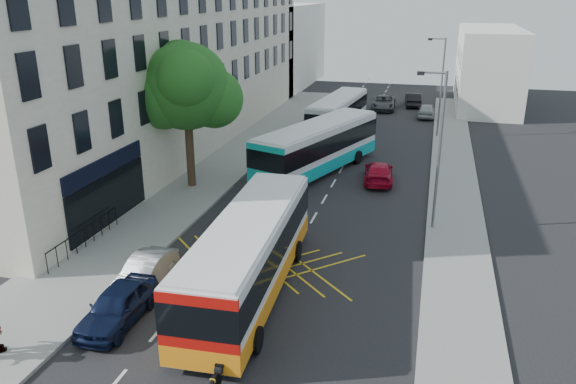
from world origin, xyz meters
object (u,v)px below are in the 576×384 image
Objects in this scene: distant_car_dark at (413,99)px; distant_car_silver at (427,111)px; street_tree at (186,87)px; red_hatchback at (379,172)px; lamp_near at (438,144)px; bus_near at (249,254)px; parked_car_silver at (145,271)px; motorbike at (225,354)px; lamp_far at (440,82)px; bus_far at (338,113)px; parked_car_blue at (118,306)px; bus_mid at (318,147)px; distant_car_grey at (383,103)px.

distant_car_silver is at bearing 100.31° from distant_car_dark.
red_hatchback is (11.26, 4.12, -5.64)m from street_tree.
distant_car_dark is (-2.58, 33.20, -3.90)m from lamp_near.
lamp_near is 0.68× the size of bus_near.
distant_car_dark reaches higher than parked_car_silver.
motorbike is (0.96, -5.38, -0.82)m from bus_near.
lamp_far reaches higher than bus_far.
bus_far is at bearing 83.87° from parked_car_silver.
red_hatchback is (7.65, 18.92, -0.06)m from parked_car_blue.
motorbike is 0.50× the size of distant_car_dark.
bus_near is at bearing -56.16° from street_tree.
lamp_far is at bearing 70.06° from parked_car_blue.
parked_car_blue is at bearing -80.00° from bus_mid.
distant_car_dark is at bearing 72.48° from bus_far.
distant_car_dark is at bearing 94.44° from lamp_near.
parked_car_silver is 38.27m from distant_car_silver.
parked_car_silver is (3.22, -11.97, -5.66)m from street_tree.
street_tree is 1.10× the size of lamp_far.
distant_car_dark is at bearing 78.11° from parked_car_silver.
distant_car_dark is at bearing 98.18° from bus_mid.
lamp_near is 20.00m from lamp_far.
lamp_near is at bearing 70.50° from motorbike.
bus_mid is (-0.65, 16.51, 0.04)m from bus_near.
red_hatchback is (8.04, 16.09, 0.02)m from parked_car_silver.
distant_car_grey is (5.65, 42.39, -0.00)m from parked_car_blue.
lamp_far is (0.00, 20.00, 0.00)m from lamp_near.
lamp_near is 3.67× the size of motorbike.
motorbike is at bearing 84.55° from distant_car_silver.
distant_car_silver is (6.70, 19.75, -1.09)m from bus_mid.
bus_mid is at bearing 35.97° from street_tree.
bus_near is 41.90m from distant_car_dark.
bus_mid is (-7.70, -11.95, -2.84)m from lamp_far.
distant_car_silver is 5.63m from distant_car_dark.
lamp_far is at bearing -110.28° from red_hatchback.
red_hatchback is 1.04× the size of distant_car_dark.
bus_mid is 22.64m from distant_car_grey.
bus_near is 5.37m from parked_car_blue.
street_tree is at bearing 62.11° from distant_car_dark.
lamp_far reaches higher than parked_car_silver.
red_hatchback is at bearing 20.09° from street_tree.
motorbike is at bearing -82.42° from bus_near.
lamp_far reaches higher than parked_car_blue.
bus_mid reaches higher than distant_car_dark.
parked_car_blue is at bearing -142.65° from bus_near.
distant_car_grey reaches higher than red_hatchback.
bus_mid is 2.95× the size of parked_car_blue.
lamp_near reaches higher than distant_car_grey.
lamp_far is at bearing 90.00° from lamp_near.
bus_near is 4.60m from parked_car_silver.
red_hatchback is at bearing 67.26° from parked_car_blue.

